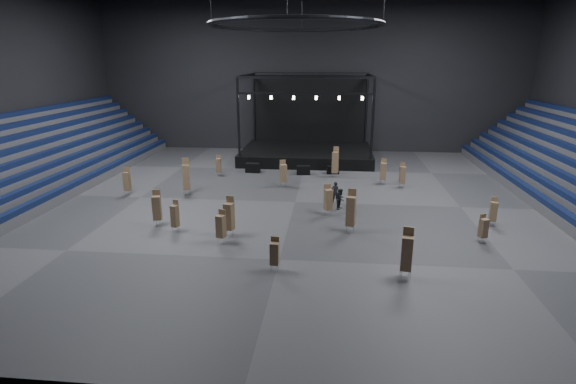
# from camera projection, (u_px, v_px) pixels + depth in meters

# --- Properties ---
(floor) EXTENTS (50.00, 50.00, 0.00)m
(floor) POSITION_uv_depth(u_px,v_px,m) (295.00, 202.00, 34.95)
(floor) COLOR #424244
(floor) RESTS_ON ground
(wall_back) EXTENTS (50.00, 0.20, 18.00)m
(wall_back) POSITION_uv_depth(u_px,v_px,m) (310.00, 74.00, 52.41)
(wall_back) COLOR black
(wall_back) RESTS_ON ground
(wall_front) EXTENTS (50.00, 0.20, 18.00)m
(wall_front) POSITION_uv_depth(u_px,v_px,m) (233.00, 124.00, 12.36)
(wall_front) COLOR black
(wall_front) RESTS_ON ground
(bleachers_left) EXTENTS (7.20, 40.00, 6.40)m
(bleachers_left) POSITION_uv_depth(u_px,v_px,m) (16.00, 173.00, 36.63)
(bleachers_left) COLOR #4D4D4F
(bleachers_left) RESTS_ON floor
(stage) EXTENTS (14.00, 10.00, 9.20)m
(stage) POSITION_uv_depth(u_px,v_px,m) (307.00, 145.00, 50.02)
(stage) COLOR black
(stage) RESTS_ON floor
(truss_ring) EXTENTS (12.30, 12.30, 5.15)m
(truss_ring) POSITION_uv_depth(u_px,v_px,m) (296.00, 25.00, 31.24)
(truss_ring) COLOR black
(truss_ring) RESTS_ON ceiling
(flight_case_left) EXTENTS (1.42, 0.78, 0.92)m
(flight_case_left) POSITION_uv_depth(u_px,v_px,m) (253.00, 168.00, 43.97)
(flight_case_left) COLOR black
(flight_case_left) RESTS_ON floor
(flight_case_mid) EXTENTS (1.35, 0.78, 0.86)m
(flight_case_mid) POSITION_uv_depth(u_px,v_px,m) (303.00, 170.00, 43.17)
(flight_case_mid) COLOR black
(flight_case_mid) RESTS_ON floor
(flight_case_right) EXTENTS (1.24, 0.77, 0.77)m
(flight_case_right) POSITION_uv_depth(u_px,v_px,m) (333.00, 170.00, 43.46)
(flight_case_right) COLOR black
(flight_case_right) RESTS_ON floor
(chair_stack_0) EXTENTS (0.47, 0.47, 1.86)m
(chair_stack_0) POSITION_uv_depth(u_px,v_px,m) (275.00, 253.00, 23.39)
(chair_stack_0) COLOR silver
(chair_stack_0) RESTS_ON floor
(chair_stack_1) EXTENTS (0.64, 0.64, 2.69)m
(chair_stack_1) POSITION_uv_depth(u_px,v_px,m) (407.00, 252.00, 22.49)
(chair_stack_1) COLOR silver
(chair_stack_1) RESTS_ON floor
(chair_stack_2) EXTENTS (0.65, 0.65, 2.89)m
(chair_stack_2) POSITION_uv_depth(u_px,v_px,m) (335.00, 162.00, 41.88)
(chair_stack_2) COLOR silver
(chair_stack_2) RESTS_ON floor
(chair_stack_3) EXTENTS (0.56, 0.56, 2.27)m
(chair_stack_3) POSITION_uv_depth(u_px,v_px,m) (383.00, 171.00, 39.69)
(chair_stack_3) COLOR silver
(chair_stack_3) RESTS_ON floor
(chair_stack_4) EXTENTS (0.65, 0.65, 2.58)m
(chair_stack_4) POSITION_uv_depth(u_px,v_px,m) (229.00, 216.00, 27.91)
(chair_stack_4) COLOR silver
(chair_stack_4) RESTS_ON floor
(chair_stack_5) EXTENTS (0.71, 0.71, 2.33)m
(chair_stack_5) POSITION_uv_depth(u_px,v_px,m) (283.00, 173.00, 38.87)
(chair_stack_5) COLOR silver
(chair_stack_5) RESTS_ON floor
(chair_stack_6) EXTENTS (0.44, 0.44, 1.97)m
(chair_stack_6) POSITION_uv_depth(u_px,v_px,m) (219.00, 165.00, 42.56)
(chair_stack_6) COLOR silver
(chair_stack_6) RESTS_ON floor
(chair_stack_7) EXTENTS (0.47, 0.47, 2.20)m
(chair_stack_7) POSITION_uv_depth(u_px,v_px,m) (402.00, 174.00, 38.64)
(chair_stack_7) COLOR silver
(chair_stack_7) RESTS_ON floor
(chair_stack_8) EXTENTS (0.67, 0.67, 2.26)m
(chair_stack_8) POSITION_uv_depth(u_px,v_px,m) (328.00, 199.00, 31.71)
(chair_stack_8) COLOR silver
(chair_stack_8) RESTS_ON floor
(chair_stack_9) EXTENTS (0.49, 0.49, 2.29)m
(chair_stack_9) POSITION_uv_depth(u_px,v_px,m) (127.00, 181.00, 36.46)
(chair_stack_9) COLOR silver
(chair_stack_9) RESTS_ON floor
(chair_stack_10) EXTENTS (0.59, 0.59, 2.09)m
(chair_stack_10) POSITION_uv_depth(u_px,v_px,m) (221.00, 226.00, 26.88)
(chair_stack_10) COLOR silver
(chair_stack_10) RESTS_ON floor
(chair_stack_11) EXTENTS (0.51, 0.51, 2.11)m
(chair_stack_11) POSITION_uv_depth(u_px,v_px,m) (175.00, 215.00, 28.71)
(chair_stack_11) COLOR silver
(chair_stack_11) RESTS_ON floor
(chair_stack_12) EXTENTS (0.67, 0.67, 3.03)m
(chair_stack_12) POSITION_uv_depth(u_px,v_px,m) (186.00, 176.00, 36.48)
(chair_stack_12) COLOR silver
(chair_stack_12) RESTS_ON floor
(chair_stack_13) EXTENTS (0.62, 0.62, 2.45)m
(chair_stack_13) POSITION_uv_depth(u_px,v_px,m) (157.00, 207.00, 29.70)
(chair_stack_13) COLOR silver
(chair_stack_13) RESTS_ON floor
(chair_stack_14) EXTENTS (0.49, 0.49, 1.99)m
(chair_stack_14) POSITION_uv_depth(u_px,v_px,m) (493.00, 211.00, 29.67)
(chair_stack_14) COLOR silver
(chair_stack_14) RESTS_ON floor
(chair_stack_15) EXTENTS (0.56, 0.56, 1.78)m
(chair_stack_15) POSITION_uv_depth(u_px,v_px,m) (483.00, 228.00, 27.01)
(chair_stack_15) COLOR silver
(chair_stack_15) RESTS_ON floor
(chair_stack_16) EXTENTS (0.65, 0.65, 2.85)m
(chair_stack_16) POSITION_uv_depth(u_px,v_px,m) (351.00, 210.00, 28.51)
(chair_stack_16) COLOR silver
(chair_stack_16) RESTS_ON floor
(man_center) EXTENTS (0.65, 0.46, 1.68)m
(man_center) POSITION_uv_depth(u_px,v_px,m) (335.00, 192.00, 34.59)
(man_center) COLOR black
(man_center) RESTS_ON floor
(crew_member) EXTENTS (0.84, 0.92, 1.55)m
(crew_member) POSITION_uv_depth(u_px,v_px,m) (341.00, 199.00, 33.15)
(crew_member) COLOR black
(crew_member) RESTS_ON floor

